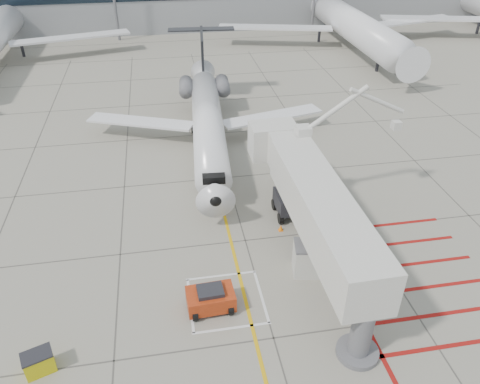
{
  "coord_description": "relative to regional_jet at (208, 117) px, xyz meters",
  "views": [
    {
      "loc": [
        -4.43,
        -19.37,
        19.38
      ],
      "look_at": [
        0.0,
        6.0,
        2.5
      ],
      "focal_mm": 35.0,
      "sensor_mm": 36.0,
      "label": 1
    }
  ],
  "objects": [
    {
      "name": "spill_bin",
      "position": [
        -10.44,
        -19.55,
        -3.1
      ],
      "size": [
        1.56,
        1.29,
        1.16
      ],
      "primitive_type": null,
      "rotation": [
        0.0,
        0.0,
        0.34
      ],
      "color": "#CCC10B",
      "rests_on": "ground_plane"
    },
    {
      "name": "baggage_cart",
      "position": [
        5.69,
        -8.43,
        -3.04
      ],
      "size": [
        2.38,
        1.99,
        1.29
      ],
      "primitive_type": null,
      "rotation": [
        0.0,
        0.0,
        0.41
      ],
      "color": "#5D5E62",
      "rests_on": "ground_plane"
    },
    {
      "name": "cone_side",
      "position": [
        3.48,
        -10.97,
        -3.46
      ],
      "size": [
        0.32,
        0.32,
        0.44
      ],
      "primitive_type": "cone",
      "color": "orange",
      "rests_on": "ground_plane"
    },
    {
      "name": "jet_bridge",
      "position": [
        4.7,
        -15.03,
        -0.04
      ],
      "size": [
        8.88,
        18.31,
        7.27
      ],
      "primitive_type": null,
      "rotation": [
        0.0,
        0.0,
        0.01
      ],
      "color": "silver",
      "rests_on": "ground_plane"
    },
    {
      "name": "cone_nose",
      "position": [
        -0.09,
        -8.44,
        -3.4
      ],
      "size": [
        0.41,
        0.41,
        0.56
      ],
      "primitive_type": "cone",
      "color": "orange",
      "rests_on": "ground_plane"
    },
    {
      "name": "pushback_tug",
      "position": [
        -1.96,
        -17.02,
        -2.93
      ],
      "size": [
        2.64,
        1.72,
        1.49
      ],
      "primitive_type": null,
      "rotation": [
        0.0,
        0.0,
        0.05
      ],
      "color": "#AE3210",
      "rests_on": "ground_plane"
    },
    {
      "name": "ground_power_unit",
      "position": [
        4.49,
        -15.19,
        -2.67
      ],
      "size": [
        2.79,
        1.92,
        2.03
      ],
      "primitive_type": null,
      "rotation": [
        0.0,
        0.0,
        -0.17
      ],
      "color": "beige",
      "rests_on": "ground_plane"
    },
    {
      "name": "ground_plane",
      "position": [
        0.94,
        -15.62,
        -3.68
      ],
      "size": [
        260.0,
        260.0,
        0.0
      ],
      "primitive_type": "plane",
      "color": "gray",
      "rests_on": "ground"
    },
    {
      "name": "regional_jet",
      "position": [
        0.0,
        0.0,
        0.0
      ],
      "size": [
        24.29,
        29.66,
        7.36
      ],
      "primitive_type": null,
      "rotation": [
        0.0,
        0.0,
        -0.07
      ],
      "color": "white",
      "rests_on": "ground_plane"
    },
    {
      "name": "bg_aircraft_c",
      "position": [
        23.17,
        30.38,
        2.32
      ],
      "size": [
        36.03,
        40.03,
        12.01
      ],
      "primitive_type": null,
      "color": "silver",
      "rests_on": "ground_plane"
    }
  ]
}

